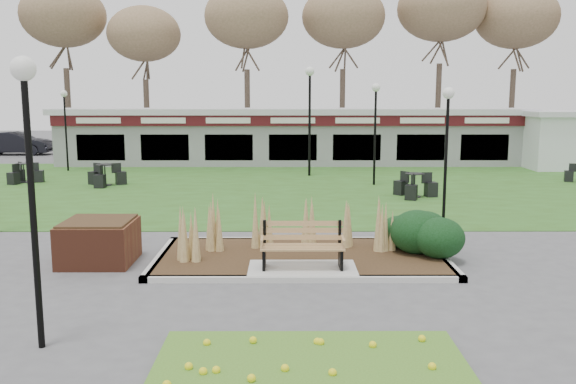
{
  "coord_description": "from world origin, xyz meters",
  "views": [
    {
      "loc": [
        -0.33,
        -11.88,
        3.63
      ],
      "look_at": [
        -0.29,
        2.0,
        1.4
      ],
      "focal_mm": 38.0,
      "sensor_mm": 36.0,
      "label": 1
    }
  ],
  "objects_px": {
    "lamp_post_mid_right": "(310,97)",
    "lamp_post_far_right": "(375,111)",
    "brick_planter": "(99,241)",
    "food_pavilion": "(293,136)",
    "park_bench": "(302,245)",
    "service_hut": "(568,139)",
    "lamp_post_far_left": "(65,112)",
    "bistro_set_a": "(24,176)",
    "car_black": "(16,143)",
    "bistro_set_c": "(414,189)",
    "bistro_set_b": "(105,178)",
    "lamp_post_near_right": "(447,126)",
    "lamp_post_near_left": "(28,139)"
  },
  "relations": [
    {
      "from": "lamp_post_mid_right",
      "to": "lamp_post_far_right",
      "type": "xyz_separation_m",
      "value": [
        2.51,
        -2.77,
        -0.55
      ]
    },
    {
      "from": "brick_planter",
      "to": "food_pavilion",
      "type": "xyz_separation_m",
      "value": [
        4.4,
        18.96,
        1.0
      ]
    },
    {
      "from": "park_bench",
      "to": "lamp_post_mid_right",
      "type": "height_order",
      "value": "lamp_post_mid_right"
    },
    {
      "from": "brick_planter",
      "to": "service_hut",
      "type": "distance_m",
      "value": 24.71
    },
    {
      "from": "lamp_post_far_right",
      "to": "lamp_post_far_left",
      "type": "xyz_separation_m",
      "value": [
        -13.96,
        4.56,
        -0.18
      ]
    },
    {
      "from": "lamp_post_far_left",
      "to": "bistro_set_a",
      "type": "distance_m",
      "value": 4.65
    },
    {
      "from": "lamp_post_far_right",
      "to": "bistro_set_a",
      "type": "xyz_separation_m",
      "value": [
        -14.4,
        0.65,
        -2.67
      ]
    },
    {
      "from": "service_hut",
      "to": "car_black",
      "type": "xyz_separation_m",
      "value": [
        -30.18,
        6.99,
        -0.76
      ]
    },
    {
      "from": "food_pavilion",
      "to": "bistro_set_c",
      "type": "xyz_separation_m",
      "value": [
        4.21,
        -10.53,
        -1.17
      ]
    },
    {
      "from": "brick_planter",
      "to": "lamp_post_far_left",
      "type": "relative_size",
      "value": 0.39
    },
    {
      "from": "food_pavilion",
      "to": "bistro_set_b",
      "type": "distance_m",
      "value": 10.87
    },
    {
      "from": "lamp_post_near_right",
      "to": "bistro_set_c",
      "type": "height_order",
      "value": "lamp_post_near_right"
    },
    {
      "from": "service_hut",
      "to": "bistro_set_a",
      "type": "bearing_deg",
      "value": -168.77
    },
    {
      "from": "bistro_set_b",
      "to": "brick_planter",
      "type": "bearing_deg",
      "value": -74.25
    },
    {
      "from": "lamp_post_far_left",
      "to": "bistro_set_b",
      "type": "bearing_deg",
      "value": -56.23
    },
    {
      "from": "bistro_set_a",
      "to": "service_hut",
      "type": "bearing_deg",
      "value": 11.23
    },
    {
      "from": "brick_planter",
      "to": "car_black",
      "type": "xyz_separation_m",
      "value": [
        -12.28,
        23.99,
        0.22
      ]
    },
    {
      "from": "service_hut",
      "to": "bistro_set_b",
      "type": "relative_size",
      "value": 2.75
    },
    {
      "from": "brick_planter",
      "to": "lamp_post_mid_right",
      "type": "xyz_separation_m",
      "value": [
        5.11,
        14.22,
        3.04
      ]
    },
    {
      "from": "park_bench",
      "to": "car_black",
      "type": "height_order",
      "value": "car_black"
    },
    {
      "from": "lamp_post_far_right",
      "to": "bistro_set_b",
      "type": "height_order",
      "value": "lamp_post_far_right"
    },
    {
      "from": "bistro_set_a",
      "to": "car_black",
      "type": "bearing_deg",
      "value": 114.83
    },
    {
      "from": "food_pavilion",
      "to": "bistro_set_a",
      "type": "relative_size",
      "value": 16.6
    },
    {
      "from": "park_bench",
      "to": "bistro_set_a",
      "type": "relative_size",
      "value": 1.15
    },
    {
      "from": "lamp_post_near_left",
      "to": "lamp_post_near_right",
      "type": "relative_size",
      "value": 1.09
    },
    {
      "from": "lamp_post_mid_right",
      "to": "lamp_post_near_right",
      "type": "bearing_deg",
      "value": -72.39
    },
    {
      "from": "food_pavilion",
      "to": "lamp_post_near_right",
      "type": "bearing_deg",
      "value": -75.16
    },
    {
      "from": "bistro_set_b",
      "to": "bistro_set_c",
      "type": "height_order",
      "value": "same"
    },
    {
      "from": "lamp_post_far_right",
      "to": "lamp_post_far_left",
      "type": "height_order",
      "value": "lamp_post_far_right"
    },
    {
      "from": "brick_planter",
      "to": "car_black",
      "type": "bearing_deg",
      "value": 117.11
    },
    {
      "from": "park_bench",
      "to": "car_black",
      "type": "distance_m",
      "value": 29.84
    },
    {
      "from": "food_pavilion",
      "to": "lamp_post_far_left",
      "type": "xyz_separation_m",
      "value": [
        -10.75,
        -2.96,
        1.31
      ]
    },
    {
      "from": "lamp_post_mid_right",
      "to": "park_bench",
      "type": "bearing_deg",
      "value": -92.7
    },
    {
      "from": "lamp_post_far_left",
      "to": "car_black",
      "type": "distance_m",
      "value": 10.17
    },
    {
      "from": "bistro_set_b",
      "to": "lamp_post_far_right",
      "type": "bearing_deg",
      "value": 1.05
    },
    {
      "from": "brick_planter",
      "to": "bistro_set_a",
      "type": "relative_size",
      "value": 1.01
    },
    {
      "from": "brick_planter",
      "to": "lamp_post_far_left",
      "type": "height_order",
      "value": "lamp_post_far_left"
    },
    {
      "from": "brick_planter",
      "to": "lamp_post_far_right",
      "type": "xyz_separation_m",
      "value": [
        7.61,
        11.44,
        2.49
      ]
    },
    {
      "from": "lamp_post_far_right",
      "to": "park_bench",
      "type": "bearing_deg",
      "value": -104.76
    },
    {
      "from": "park_bench",
      "to": "brick_planter",
      "type": "bearing_deg",
      "value": 170.31
    },
    {
      "from": "lamp_post_far_right",
      "to": "bistro_set_c",
      "type": "relative_size",
      "value": 2.56
    },
    {
      "from": "car_black",
      "to": "brick_planter",
      "type": "bearing_deg",
      "value": -153.84
    },
    {
      "from": "service_hut",
      "to": "lamp_post_mid_right",
      "type": "height_order",
      "value": "lamp_post_mid_right"
    },
    {
      "from": "brick_planter",
      "to": "bistro_set_a",
      "type": "height_order",
      "value": "brick_planter"
    },
    {
      "from": "park_bench",
      "to": "lamp_post_near_left",
      "type": "distance_m",
      "value": 5.92
    },
    {
      "from": "park_bench",
      "to": "brick_planter",
      "type": "distance_m",
      "value": 4.47
    },
    {
      "from": "food_pavilion",
      "to": "bistro_set_b",
      "type": "bearing_deg",
      "value": -134.46
    },
    {
      "from": "lamp_post_near_left",
      "to": "lamp_post_far_left",
      "type": "height_order",
      "value": "lamp_post_near_left"
    },
    {
      "from": "park_bench",
      "to": "service_hut",
      "type": "relative_size",
      "value": 0.39
    },
    {
      "from": "lamp_post_near_left",
      "to": "lamp_post_mid_right",
      "type": "xyz_separation_m",
      "value": [
        4.59,
        18.72,
        0.49
      ]
    }
  ]
}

